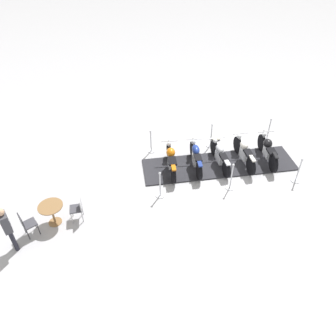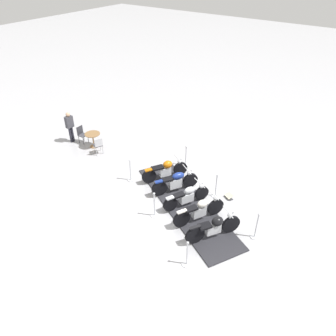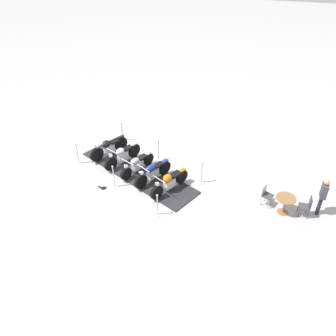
% 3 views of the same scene
% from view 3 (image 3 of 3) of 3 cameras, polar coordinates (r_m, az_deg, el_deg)
% --- Properties ---
extents(ground_plane, '(80.00, 80.00, 0.00)m').
position_cam_3_polar(ground_plane, '(16.72, -4.83, -0.71)').
color(ground_plane, '#B2B2B7').
extents(display_platform, '(4.41, 6.24, 0.05)m').
position_cam_3_polar(display_platform, '(16.71, -4.84, -0.63)').
color(display_platform, '#28282D').
rests_on(display_platform, ground_plane).
extents(motorcycle_black, '(1.89, 1.26, 1.05)m').
position_cam_3_polar(motorcycle_black, '(17.68, -9.48, 3.30)').
color(motorcycle_black, black).
rests_on(motorcycle_black, display_platform).
extents(motorcycle_cream, '(2.01, 1.14, 1.02)m').
position_cam_3_polar(motorcycle_cream, '(17.03, -7.30, 2.05)').
color(motorcycle_cream, black).
rests_on(motorcycle_cream, display_platform).
extents(motorcycle_chrome, '(1.95, 1.13, 0.90)m').
position_cam_3_polar(motorcycle_chrome, '(16.43, -4.98, 0.56)').
color(motorcycle_chrome, black).
rests_on(motorcycle_chrome, display_platform).
extents(motorcycle_navy, '(1.88, 1.23, 0.99)m').
position_cam_3_polar(motorcycle_navy, '(15.81, -2.51, -0.72)').
color(motorcycle_navy, black).
rests_on(motorcycle_navy, display_platform).
extents(motorcycle_copper, '(1.93, 1.23, 0.96)m').
position_cam_3_polar(motorcycle_copper, '(15.26, 0.18, -2.26)').
color(motorcycle_copper, black).
rests_on(motorcycle_copper, display_platform).
extents(stanchion_right_mid, '(0.35, 0.35, 1.13)m').
position_cam_3_polar(stanchion_right_mid, '(15.81, -8.60, -1.97)').
color(stanchion_right_mid, silver).
rests_on(stanchion_right_mid, ground_plane).
extents(stanchion_right_front, '(0.32, 0.32, 1.14)m').
position_cam_3_polar(stanchion_right_front, '(17.58, -14.18, 1.77)').
color(stanchion_right_front, silver).
rests_on(stanchion_right_front, ground_plane).
extents(stanchion_left_front, '(0.35, 0.35, 1.07)m').
position_cam_3_polar(stanchion_left_front, '(18.97, -7.29, 5.22)').
color(stanchion_left_front, silver).
rests_on(stanchion_left_front, ground_plane).
extents(stanchion_right_rear, '(0.30, 0.30, 1.06)m').
position_cam_3_polar(stanchion_right_rear, '(14.27, -1.69, -6.37)').
color(stanchion_right_rear, silver).
rests_on(stanchion_right_rear, ground_plane).
extents(stanchion_left_rear, '(0.33, 0.33, 1.11)m').
position_cam_3_polar(stanchion_left_rear, '(15.92, 5.36, -1.29)').
color(stanchion_left_rear, silver).
rests_on(stanchion_left_rear, ground_plane).
extents(stanchion_left_mid, '(0.34, 0.34, 1.15)m').
position_cam_3_polar(stanchion_left_mid, '(17.30, -1.51, 2.34)').
color(stanchion_left_mid, silver).
rests_on(stanchion_left_mid, ground_plane).
extents(info_placard, '(0.38, 0.43, 0.21)m').
position_cam_3_polar(info_placard, '(16.02, -10.55, -2.87)').
color(info_placard, '#333338').
rests_on(info_placard, ground_plane).
extents(cafe_table, '(0.79, 0.79, 0.77)m').
position_cam_3_polar(cafe_table, '(14.96, 18.20, -5.09)').
color(cafe_table, olive).
rests_on(cafe_table, ground_plane).
extents(cafe_chair_near_table, '(0.53, 0.53, 0.91)m').
position_cam_3_polar(cafe_chair_near_table, '(15.18, 15.39, -4.01)').
color(cafe_chair_near_table, '#B7B7BC').
rests_on(cafe_chair_near_table, ground_plane).
extents(cafe_chair_across_table, '(0.41, 0.41, 0.92)m').
position_cam_3_polar(cafe_chair_across_table, '(15.14, 21.24, -5.60)').
color(cafe_chair_across_table, '#2D2D33').
rests_on(cafe_chair_across_table, ground_plane).
extents(bystander_person, '(0.41, 0.24, 1.71)m').
position_cam_3_polar(bystander_person, '(15.15, 23.51, -3.79)').
color(bystander_person, '#23232D').
rests_on(bystander_person, ground_plane).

